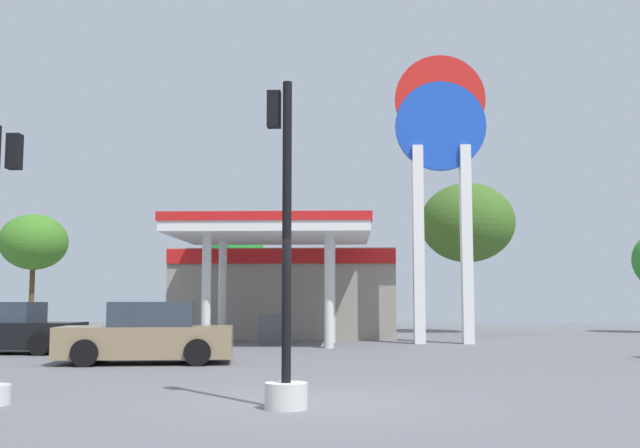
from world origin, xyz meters
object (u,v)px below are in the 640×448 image
(tree_1, at_px, (233,255))
(tree_2, at_px, (467,223))
(car_2, at_px, (148,335))
(traffic_signal_1, at_px, (285,305))
(tree_0, at_px, (34,242))
(station_pole_sign, at_px, (441,162))
(car_1, at_px, (7,330))

(tree_1, height_order, tree_2, tree_2)
(car_2, distance_m, traffic_signal_1, 9.09)
(traffic_signal_1, height_order, tree_0, tree_0)
(station_pole_sign, bearing_deg, traffic_signal_1, -104.57)
(station_pole_sign, height_order, car_2, station_pole_sign)
(traffic_signal_1, bearing_deg, tree_1, 100.23)
(station_pole_sign, relative_size, car_2, 2.43)
(car_2, distance_m, tree_1, 20.96)
(car_1, relative_size, tree_2, 0.58)
(car_1, bearing_deg, traffic_signal_1, -50.78)
(car_2, distance_m, tree_0, 23.20)
(tree_2, bearing_deg, tree_1, 172.86)
(station_pole_sign, bearing_deg, tree_0, 152.70)
(car_1, distance_m, traffic_signal_1, 14.98)
(car_1, xyz_separation_m, traffic_signal_1, (9.46, -11.59, 0.81))
(station_pole_sign, xyz_separation_m, car_2, (-8.71, -9.38, -6.19))
(car_2, bearing_deg, tree_2, 59.65)
(car_1, height_order, tree_2, tree_2)
(tree_2, bearing_deg, car_2, -120.35)
(station_pole_sign, height_order, traffic_signal_1, station_pole_sign)
(station_pole_sign, height_order, car_1, station_pole_sign)
(car_1, xyz_separation_m, car_2, (5.27, -3.56, 0.00))
(car_1, xyz_separation_m, tree_0, (-6.17, 16.22, 3.98))
(tree_0, bearing_deg, car_1, -69.16)
(traffic_signal_1, bearing_deg, station_pole_sign, 75.43)
(station_pole_sign, distance_m, car_2, 14.22)
(car_2, height_order, tree_0, tree_0)
(car_2, bearing_deg, tree_1, 92.75)
(traffic_signal_1, relative_size, tree_1, 0.84)
(car_1, height_order, tree_1, tree_1)
(tree_1, xyz_separation_m, tree_2, (12.20, -1.53, 1.50))
(tree_2, bearing_deg, station_pole_sign, -104.36)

